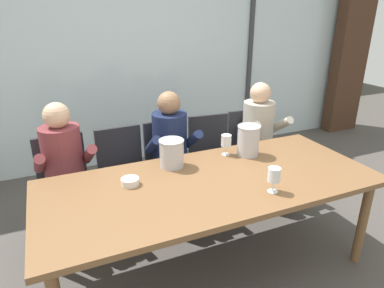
% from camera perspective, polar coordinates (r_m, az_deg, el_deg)
% --- Properties ---
extents(ground, '(14.00, 14.00, 0.00)m').
position_cam_1_polar(ground, '(3.62, -4.19, -9.89)').
color(ground, '#4C4742').
extents(window_glass_panel, '(7.61, 0.03, 2.60)m').
position_cam_1_polar(window_glass_panel, '(4.34, -10.49, 13.54)').
color(window_glass_panel, silver).
rests_on(window_glass_panel, ground).
extents(window_mullion_right, '(0.06, 0.06, 2.60)m').
position_cam_1_polar(window_mullion_right, '(5.00, 9.60, 14.65)').
color(window_mullion_right, '#38383D').
rests_on(window_mullion_right, ground).
extents(hillside_vineyard, '(13.61, 2.40, 2.07)m').
position_cam_1_polar(hillside_vineyard, '(7.76, -16.68, 14.52)').
color(hillside_vineyard, '#386633').
rests_on(hillside_vineyard, ground).
extents(curtain_heavy_drape, '(0.56, 0.20, 2.60)m').
position_cam_1_polar(curtain_heavy_drape, '(6.02, 25.03, 14.14)').
color(curtain_heavy_drape, '#472D1E').
rests_on(curtain_heavy_drape, ground).
extents(dining_table, '(2.41, 1.03, 0.76)m').
position_cam_1_polar(dining_table, '(2.47, 3.28, -7.45)').
color(dining_table, brown).
rests_on(dining_table, ground).
extents(chair_near_curtain, '(0.47, 0.47, 0.90)m').
position_cam_1_polar(chair_near_curtain, '(3.14, -20.55, -5.61)').
color(chair_near_curtain, '#232328').
rests_on(chair_near_curtain, ground).
extents(chair_left_of_center, '(0.45, 0.45, 0.90)m').
position_cam_1_polar(chair_left_of_center, '(3.19, -11.43, -4.13)').
color(chair_left_of_center, '#232328').
rests_on(chair_left_of_center, ground).
extents(chair_center, '(0.45, 0.45, 0.90)m').
position_cam_1_polar(chair_center, '(3.31, -3.84, -2.68)').
color(chair_center, '#232328').
rests_on(chair_center, ground).
extents(chair_right_of_center, '(0.48, 0.48, 0.90)m').
position_cam_1_polar(chair_right_of_center, '(3.47, 3.25, -1.46)').
color(chair_right_of_center, '#232328').
rests_on(chair_right_of_center, ground).
extents(chair_near_window_right, '(0.47, 0.47, 0.90)m').
position_cam_1_polar(chair_near_window_right, '(3.69, 9.64, -0.33)').
color(chair_near_window_right, '#232328').
rests_on(chair_near_window_right, ground).
extents(person_maroon_top, '(0.49, 0.63, 1.22)m').
position_cam_1_polar(person_maroon_top, '(2.96, -20.40, -3.53)').
color(person_maroon_top, brown).
rests_on(person_maroon_top, ground).
extents(person_navy_polo, '(0.47, 0.62, 1.22)m').
position_cam_1_polar(person_navy_polo, '(3.12, -3.34, -0.82)').
color(person_navy_polo, '#192347').
rests_on(person_navy_polo, ground).
extents(person_beige_jumper, '(0.46, 0.61, 1.22)m').
position_cam_1_polar(person_beige_jumper, '(3.55, 11.62, 1.62)').
color(person_beige_jumper, '#B7AD9E').
rests_on(person_beige_jumper, ground).
extents(ice_bucket_primary, '(0.19, 0.19, 0.26)m').
position_cam_1_polar(ice_bucket_primary, '(2.84, 9.40, 0.66)').
color(ice_bucket_primary, '#B7B7BC').
rests_on(ice_bucket_primary, dining_table).
extents(ice_bucket_secondary, '(0.19, 0.19, 0.22)m').
position_cam_1_polar(ice_bucket_secondary, '(2.61, -3.42, -1.47)').
color(ice_bucket_secondary, '#B7B7BC').
rests_on(ice_bucket_secondary, dining_table).
extents(tasting_bowl, '(0.12, 0.12, 0.05)m').
position_cam_1_polar(tasting_bowl, '(2.40, -10.31, -6.22)').
color(tasting_bowl, silver).
rests_on(tasting_bowl, dining_table).
extents(wine_glass_by_left_taster, '(0.08, 0.08, 0.17)m').
position_cam_1_polar(wine_glass_by_left_taster, '(2.30, 13.57, -5.09)').
color(wine_glass_by_left_taster, silver).
rests_on(wine_glass_by_left_taster, dining_table).
extents(wine_glass_near_bucket, '(0.08, 0.08, 0.17)m').
position_cam_1_polar(wine_glass_near_bucket, '(2.82, 5.73, 0.43)').
color(wine_glass_near_bucket, silver).
rests_on(wine_glass_near_bucket, dining_table).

